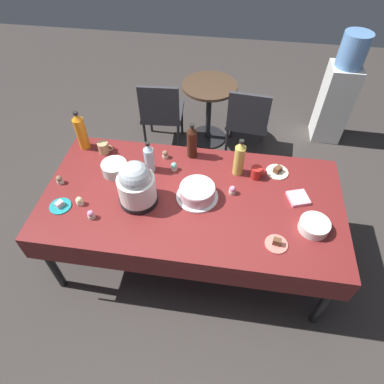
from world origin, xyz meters
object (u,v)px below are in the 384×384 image
object	(u,v)px
dessert_plate_coral	(277,243)
dessert_plate_cream	(277,171)
slow_cooker	(136,185)
cupcake_cocoa	(91,215)
soda_bottle_orange_juice	(81,131)
coffee_mug_tan	(104,148)
round_cafe_table	(209,102)
frosted_layer_cake	(197,192)
cupcake_berry	(165,154)
maroon_chair_left	(162,111)
coffee_mug_red	(257,172)
water_cooler	(338,93)
potluck_table	(192,202)
ceramic_snack_bowl	(314,226)
dessert_plate_teal	(60,206)
cupcake_vanilla	(174,166)
cupcake_mint	(79,201)
soda_bottle_cola	(192,142)
cupcake_lemon	(60,180)
maroon_chair_right	(248,118)
soda_bottle_ginger_ale	(239,158)
cupcake_rose	(232,190)
glass_salad_bowl	(115,168)
soda_bottle_water	(149,158)

from	to	relation	value
dessert_plate_coral	dessert_plate_cream	xyz separation A→B (m)	(0.02, 0.68, -0.00)
slow_cooker	cupcake_cocoa	bearing A→B (deg)	-145.16
soda_bottle_orange_juice	coffee_mug_tan	size ratio (longest dim) A/B	2.68
coffee_mug_tan	round_cafe_table	distance (m)	1.48
frosted_layer_cake	soda_bottle_orange_juice	size ratio (longest dim) A/B	0.89
cupcake_berry	maroon_chair_left	size ratio (longest dim) A/B	0.08
coffee_mug_red	water_cooler	bearing A→B (deg)	61.00
potluck_table	soda_bottle_orange_juice	size ratio (longest dim) A/B	6.38
ceramic_snack_bowl	dessert_plate_teal	xyz separation A→B (m)	(-1.77, -0.06, -0.03)
dessert_plate_teal	soda_bottle_orange_juice	distance (m)	0.68
cupcake_berry	cupcake_vanilla	xyz separation A→B (m)	(0.10, -0.13, 0.00)
cupcake_berry	water_cooler	bearing A→B (deg)	42.50
cupcake_berry	cupcake_mint	bearing A→B (deg)	-131.03
cupcake_mint	soda_bottle_cola	world-z (taller)	soda_bottle_cola
soda_bottle_orange_juice	maroon_chair_left	size ratio (longest dim) A/B	0.41
round_cafe_table	cupcake_berry	bearing A→B (deg)	-100.46
cupcake_lemon	maroon_chair_left	xyz separation A→B (m)	(0.47, 1.41, -0.29)
frosted_layer_cake	coffee_mug_tan	world-z (taller)	frosted_layer_cake
slow_cooker	coffee_mug_tan	distance (m)	0.65
soda_bottle_orange_juice	maroon_chair_left	distance (m)	1.15
potluck_table	cupcake_berry	distance (m)	0.49
coffee_mug_tan	maroon_chair_left	xyz separation A→B (m)	(0.25, 1.02, -0.31)
potluck_table	ceramic_snack_bowl	world-z (taller)	ceramic_snack_bowl
cupcake_mint	frosted_layer_cake	bearing A→B (deg)	13.17
slow_cooker	coffee_mug_tan	bearing A→B (deg)	131.24
dessert_plate_teal	water_cooler	bearing A→B (deg)	43.02
cupcake_lemon	maroon_chair_right	distance (m)	2.02
ceramic_snack_bowl	soda_bottle_ginger_ale	size ratio (longest dim) A/B	0.63
coffee_mug_red	dessert_plate_coral	bearing A→B (deg)	-76.55
slow_cooker	soda_bottle_cola	world-z (taller)	slow_cooker
dessert_plate_coral	cupcake_rose	bearing A→B (deg)	127.64
potluck_table	glass_salad_bowl	bearing A→B (deg)	165.60
dessert_plate_cream	soda_bottle_water	size ratio (longest dim) A/B	0.64
cupcake_cocoa	soda_bottle_water	distance (m)	0.61
slow_cooker	soda_bottle_orange_juice	world-z (taller)	slow_cooker
cupcake_vanilla	coffee_mug_tan	world-z (taller)	coffee_mug_tan
cupcake_mint	cupcake_vanilla	distance (m)	0.75
potluck_table	soda_bottle_cola	bearing A→B (deg)	98.42
dessert_plate_cream	soda_bottle_water	bearing A→B (deg)	-173.43
cupcake_lemon	coffee_mug_red	xyz separation A→B (m)	(1.47, 0.28, 0.02)
potluck_table	cupcake_mint	world-z (taller)	cupcake_mint
dessert_plate_cream	maroon_chair_left	xyz separation A→B (m)	(-1.17, 1.06, -0.27)
potluck_table	cupcake_berry	bearing A→B (deg)	125.36
glass_salad_bowl	soda_bottle_ginger_ale	xyz separation A→B (m)	(0.95, 0.14, 0.10)
cupcake_cocoa	soda_bottle_water	xyz separation A→B (m)	(0.30, 0.53, 0.09)
soda_bottle_water	cupcake_mint	bearing A→B (deg)	-134.65
dessert_plate_teal	cupcake_lemon	size ratio (longest dim) A/B	2.30
cupcake_cocoa	soda_bottle_ginger_ale	xyz separation A→B (m)	(0.98, 0.60, 0.12)
frosted_layer_cake	dessert_plate_teal	bearing A→B (deg)	-166.18
glass_salad_bowl	cupcake_berry	size ratio (longest dim) A/B	2.95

